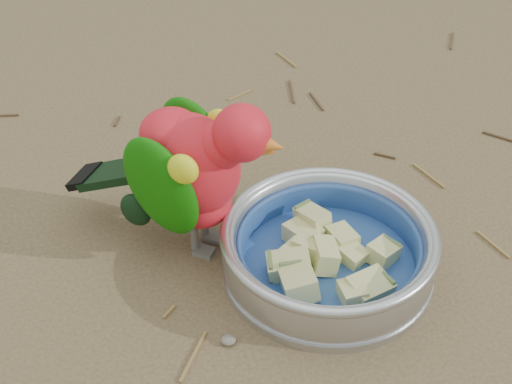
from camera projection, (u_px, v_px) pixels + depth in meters
name	position (u px, v px, depth m)	size (l,w,h in m)	color
ground	(268.00, 258.00, 0.89)	(60.00, 60.00, 0.00)	brown
food_bowl	(327.00, 268.00, 0.87)	(0.23, 0.23, 0.02)	#B2B2BA
bowl_wall	(329.00, 248.00, 0.85)	(0.23, 0.23, 0.04)	#B2B2BA
fruit_wedges	(329.00, 252.00, 0.85)	(0.14, 0.14, 0.03)	#C7C67D
lory_parrot	(193.00, 177.00, 0.85)	(0.11, 0.24, 0.19)	red
ground_debris	(302.00, 248.00, 0.90)	(0.90, 0.80, 0.01)	olive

